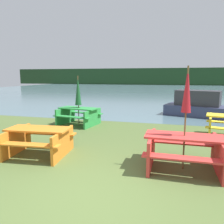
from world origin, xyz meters
name	(u,v)px	position (x,y,z in m)	size (l,w,h in m)	color
ground_plane	(86,197)	(0.00, 0.00, 0.00)	(60.00, 60.00, 0.00)	#516633
water	(161,90)	(0.00, 31.43, 0.00)	(60.00, 50.00, 0.00)	slate
far_treeline	(165,77)	(0.00, 51.43, 2.00)	(80.00, 1.60, 4.00)	#1E3D1E
picnic_table_orange	(39,139)	(-1.99, 1.66, 0.45)	(1.75, 1.52, 0.74)	orange
picnic_table_red	(184,149)	(1.71, 1.71, 0.47)	(1.75, 1.40, 0.78)	red
picnic_table_green	(79,114)	(-2.44, 5.34, 0.46)	(1.87, 1.63, 0.75)	green
umbrella_darkgreen	(78,91)	(-2.44, 5.34, 1.48)	(0.27, 0.27, 2.11)	brown
umbrella_crimson	(187,91)	(1.71, 1.71, 1.78)	(0.21, 0.21, 2.32)	brown
boat	(210,108)	(3.39, 8.87, 0.49)	(5.24, 2.97, 1.36)	#333856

